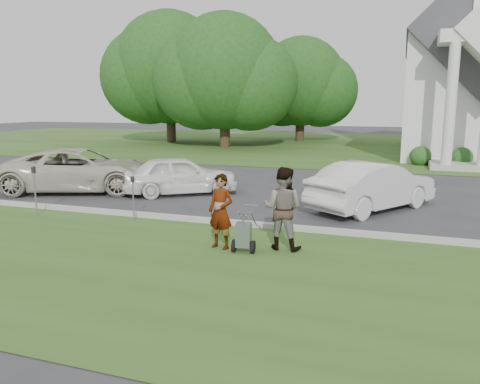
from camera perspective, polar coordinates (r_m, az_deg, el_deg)
The scene contains 15 objects.
ground at distance 12.10m, azimuth -3.51°, elevation -4.57°, with size 120.00×120.00×0.00m, color #333335.
grass_strip at distance 9.52m, azimuth -10.52°, elevation -8.97°, with size 80.00×7.00×0.01m, color #30501B.
church_lawn at distance 38.17m, azimuth 12.25°, elevation 5.65°, with size 80.00×30.00×0.01m, color #30501B.
curb at distance 12.57m, azimuth -2.56°, elevation -3.63°, with size 80.00×0.18×0.15m, color #9E9E93.
tree_left at distance 35.12m, azimuth -1.93°, elevation 13.81°, with size 10.63×8.40×9.71m.
tree_far at distance 40.35m, azimuth -8.59°, elevation 14.12°, with size 11.64×9.20×10.73m.
tree_back at distance 41.67m, azimuth 7.41°, elevation 12.70°, with size 9.61×7.60×8.89m.
striping_cart at distance 10.11m, azimuth 0.45°, elevation -5.33°, with size 0.52×1.00×0.90m.
person_left at distance 10.32m, azimuth -2.36°, elevation -2.46°, with size 0.61×0.40×1.67m, color #999999.
person_right at distance 10.29m, azimuth 5.22°, elevation -2.07°, with size 0.89×0.69×1.83m, color #999999.
parking_meter_near at distance 13.14m, azimuth -12.92°, elevation -0.07°, with size 0.09×0.08×1.25m.
parking_meter_far at distance 14.65m, azimuth -23.76°, elevation 0.86°, with size 0.10×0.09×1.44m.
car_a at distance 18.20m, azimuth -18.92°, elevation 2.54°, with size 2.61×5.67×1.58m, color beige.
car_b at distance 16.80m, azimuth -7.30°, elevation 2.08°, with size 1.64×4.07×1.39m, color white.
car_d at distance 14.71m, azimuth 15.85°, elevation 0.72°, with size 1.56×4.48×1.48m, color silver.
Camera 1 is at (4.50, -10.77, 3.17)m, focal length 35.00 mm.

